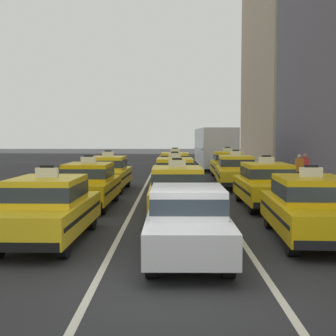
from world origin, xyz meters
TOP-DOWN VIEW (x-y plane):
  - ground_plane at (0.00, 0.00)m, footprint 160.00×160.00m
  - lane_stripe_left_center at (-1.60, 20.00)m, footprint 0.14×80.00m
  - lane_stripe_center_right at (1.60, 20.00)m, footprint 0.14×80.00m
  - sidewalk_curb at (7.20, 15.00)m, footprint 4.00×90.00m
  - taxi_left_nearest at (-3.29, 3.43)m, footprint 1.91×4.60m
  - taxi_left_second at (-3.28, 9.03)m, footprint 1.88×4.59m
  - taxi_left_third at (-3.28, 14.28)m, footprint 1.91×4.60m
  - sedan_center_nearest at (0.15, 1.98)m, footprint 1.77×4.30m
  - taxi_center_second at (-0.02, 7.00)m, footprint 1.87×4.58m
  - taxi_center_third at (-0.06, 12.66)m, footprint 1.84×4.57m
  - taxi_center_fourth at (0.01, 19.08)m, footprint 1.93×4.61m
  - taxi_right_nearest at (3.30, 3.61)m, footprint 2.03×4.64m
  - taxi_right_second at (3.30, 9.01)m, footprint 1.84×4.57m
  - taxi_right_third at (3.04, 15.16)m, footprint 2.01×4.63m
  - taxi_right_fourth at (3.28, 20.56)m, footprint 1.90×4.59m
  - bus_right_fifth at (3.26, 29.41)m, footprint 2.58×11.21m
  - sedan_right_sixth at (3.33, 38.89)m, footprint 1.82×4.33m
  - pedestrian_near_crosswalk at (5.82, 13.57)m, footprint 0.36×0.24m
  - pedestrian_mid_block at (6.38, 14.61)m, footprint 0.47×0.24m

SIDE VIEW (x-z plane):
  - ground_plane at x=0.00m, z-range 0.00..0.00m
  - lane_stripe_left_center at x=-1.60m, z-range 0.00..0.01m
  - lane_stripe_center_right at x=1.60m, z-range 0.00..0.01m
  - sidewalk_curb at x=7.20m, z-range 0.00..0.15m
  - sedan_center_nearest at x=0.15m, z-range 0.06..1.64m
  - sedan_right_sixth at x=3.33m, z-range 0.06..1.64m
  - taxi_left_nearest at x=-3.29m, z-range -0.10..1.86m
  - taxi_left_second at x=-3.28m, z-range -0.10..1.86m
  - taxi_left_third at x=-3.28m, z-range -0.10..1.86m
  - taxi_center_second at x=-0.02m, z-range -0.10..1.86m
  - taxi_center_third at x=-0.06m, z-range -0.10..1.86m
  - taxi_center_fourth at x=0.01m, z-range -0.10..1.86m
  - taxi_right_nearest at x=3.30m, z-range -0.10..1.86m
  - taxi_right_second at x=3.30m, z-range -0.10..1.86m
  - taxi_right_third at x=3.04m, z-range -0.10..1.86m
  - taxi_right_fourth at x=3.28m, z-range -0.10..1.86m
  - pedestrian_mid_block at x=6.38m, z-range 0.15..1.79m
  - pedestrian_near_crosswalk at x=5.82m, z-range 0.16..1.81m
  - bus_right_fifth at x=3.26m, z-range 0.21..3.43m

